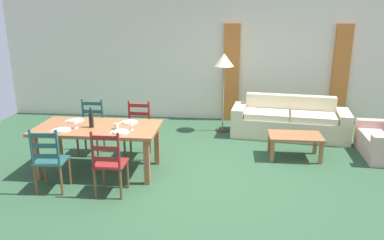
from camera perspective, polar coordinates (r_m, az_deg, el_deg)
ground_plane at (r=5.90m, az=0.53°, el=-8.60°), size 9.60×9.60×0.02m
wall_far at (r=8.70m, az=2.65°, el=8.95°), size 9.60×0.16×2.70m
curtain_panel_left at (r=8.59m, az=5.97°, el=7.09°), size 0.35×0.08×2.20m
curtain_panel_right at (r=8.92m, az=21.68°, el=6.37°), size 0.35×0.08×2.20m
dining_table at (r=6.00m, az=-14.15°, el=-1.74°), size 1.90×0.96×0.75m
dining_chair_near_left at (r=5.60m, az=-20.88°, el=-5.71°), size 0.45×0.43×0.96m
dining_chair_near_right at (r=5.26m, az=-12.49°, el=-6.40°), size 0.42×0.40×0.96m
dining_chair_far_left at (r=6.91m, az=-15.12°, el=-1.03°), size 0.42×0.40×0.96m
dining_chair_far_right at (r=6.60m, az=-8.27°, el=-1.43°), size 0.44×0.42×0.96m
dinner_plate_near_left at (r=5.93m, az=-19.12°, el=-1.43°), size 0.24×0.24×0.02m
fork_near_left at (r=5.99m, az=-20.42°, el=-1.43°), size 0.03×0.17×0.01m
dinner_plate_near_right at (r=5.61m, az=-10.75°, el=-1.79°), size 0.24×0.24×0.02m
fork_near_right at (r=5.65m, az=-12.20°, el=-1.79°), size 0.02×0.17×0.01m
dinner_plate_far_left at (r=6.36m, az=-17.27°, el=-0.06°), size 0.24×0.24×0.02m
fork_far_left at (r=6.42m, az=-18.50°, el=-0.07°), size 0.03×0.17×0.01m
dinner_plate_far_right at (r=6.07m, az=-9.42°, el=-0.32°), size 0.24×0.24×0.02m
fork_far_right at (r=6.11m, az=-10.78°, el=-0.33°), size 0.03×0.17×0.01m
wine_bottle at (r=5.92m, az=-15.12°, el=0.01°), size 0.07×0.07×0.32m
wine_glass_near_left at (r=5.94m, az=-17.40°, el=-0.19°), size 0.06×0.06×0.16m
wine_glass_near_right at (r=5.66m, az=-9.24°, el=-0.46°), size 0.06×0.06×0.16m
coffee_cup_primary at (r=5.77m, az=-11.45°, el=-0.93°), size 0.07×0.07×0.09m
couch at (r=7.87m, az=14.60°, el=-0.27°), size 2.36×1.08×0.80m
coffee_table at (r=6.70m, az=15.45°, el=-2.72°), size 0.90×0.56×0.42m
standing_lamp at (r=7.72m, az=4.89°, el=8.40°), size 0.40×0.40×1.64m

